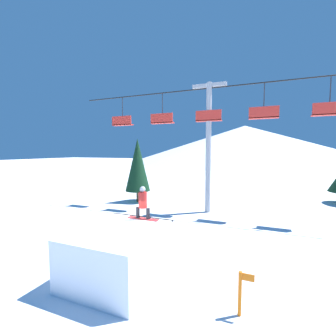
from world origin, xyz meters
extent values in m
plane|color=white|center=(0.00, 0.00, 0.00)|extent=(220.00, 220.00, 0.00)
cone|color=silver|center=(0.00, 87.60, 7.15)|extent=(89.97, 89.97, 14.30)
cube|color=white|center=(0.51, -0.18, 0.87)|extent=(2.82, 3.31, 1.74)
cube|color=silver|center=(0.51, 1.42, 1.71)|extent=(2.82, 0.10, 0.06)
cube|color=#B22D2D|center=(0.76, 1.13, 1.76)|extent=(1.31, 0.26, 0.03)
cylinder|color=black|center=(0.53, 1.13, 1.99)|extent=(0.15, 0.15, 0.43)
cylinder|color=black|center=(0.99, 1.13, 1.99)|extent=(0.15, 0.15, 0.43)
cylinder|color=red|center=(0.76, 1.13, 2.52)|extent=(0.33, 0.33, 0.63)
sphere|color=#B2B2B7|center=(0.76, 1.13, 2.95)|extent=(0.23, 0.23, 0.23)
cylinder|color=#9E9EA3|center=(1.67, 9.37, 4.62)|extent=(0.38, 0.38, 9.24)
cube|color=#9E9EA3|center=(1.67, 9.37, 9.04)|extent=(2.40, 0.24, 0.24)
cylinder|color=black|center=(1.67, 9.37, 8.84)|extent=(21.00, 0.08, 0.08)
cylinder|color=#28282D|center=(-5.47, 9.37, 7.71)|extent=(0.06, 0.06, 2.25)
cube|color=red|center=(-5.47, 9.37, 6.59)|extent=(1.80, 0.44, 0.08)
cube|color=red|center=(-5.47, 9.19, 6.94)|extent=(1.80, 0.08, 0.70)
cylinder|color=#28282D|center=(-1.90, 9.37, 7.71)|extent=(0.06, 0.06, 2.25)
cube|color=red|center=(-1.90, 9.37, 6.59)|extent=(1.80, 0.44, 0.08)
cube|color=red|center=(-1.90, 9.19, 6.94)|extent=(1.80, 0.08, 0.70)
cylinder|color=#28282D|center=(1.67, 9.37, 7.71)|extent=(0.06, 0.06, 2.25)
cube|color=red|center=(1.67, 9.37, 6.59)|extent=(1.80, 0.44, 0.08)
cube|color=red|center=(1.67, 9.19, 6.94)|extent=(1.80, 0.08, 0.70)
cylinder|color=#28282D|center=(5.24, 9.37, 7.71)|extent=(0.06, 0.06, 2.25)
cube|color=red|center=(5.24, 9.37, 6.59)|extent=(1.80, 0.44, 0.08)
cube|color=red|center=(5.24, 9.19, 6.94)|extent=(1.80, 0.08, 0.70)
cylinder|color=#28282D|center=(8.81, 9.37, 7.71)|extent=(0.06, 0.06, 2.25)
cube|color=red|center=(8.81, 9.37, 6.59)|extent=(1.80, 0.44, 0.08)
cube|color=red|center=(8.81, 9.19, 6.94)|extent=(1.80, 0.08, 0.70)
cylinder|color=#4C3823|center=(-4.74, 10.49, 0.48)|extent=(0.27, 0.27, 0.97)
cone|color=black|center=(-4.74, 10.49, 3.25)|extent=(2.16, 2.16, 4.56)
cylinder|color=orange|center=(4.61, -0.57, 0.62)|extent=(0.10, 0.10, 1.24)
cube|color=orange|center=(4.79, -0.57, 1.12)|extent=(0.36, 0.02, 0.20)
camera|label=1|loc=(4.95, -6.64, 4.46)|focal=24.00mm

